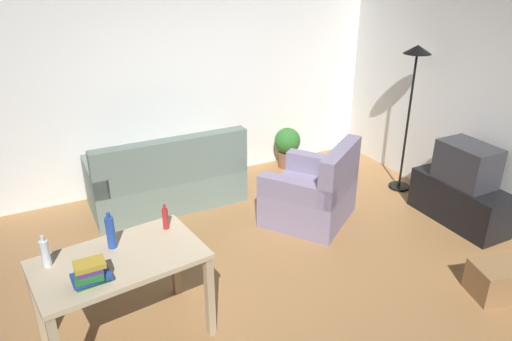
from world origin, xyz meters
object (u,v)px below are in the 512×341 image
storage_box (500,280)px  book_stack (90,273)px  desk (120,270)px  potted_plant (287,145)px  bottle_blue (111,232)px  tv_stand (460,202)px  tv (467,164)px  bottle_red (165,218)px  bottle_clear (45,253)px  torchiere_lamp (414,79)px  couch (167,180)px  armchair (313,194)px

storage_box → book_stack: bearing=167.6°
desk → potted_plant: bearing=32.6°
bottle_blue → book_stack: bottle_blue is taller
tv_stand → tv: (0.00, 0.00, 0.46)m
potted_plant → bottle_red: bearing=-138.3°
tv_stand → bottle_clear: 4.24m
tv → bottle_red: (-3.31, 0.08, 0.15)m
bottle_blue → book_stack: (-0.21, -0.37, -0.06)m
desk → storage_box: 3.22m
torchiere_lamp → book_stack: torchiere_lamp is taller
potted_plant → tv: bearing=-66.1°
tv_stand → bottle_red: size_ratio=5.07×
bottle_blue → couch: bearing=62.6°
tv_stand → storage_box: size_ratio=2.29×
tv_stand → bottle_blue: size_ratio=3.75×
armchair → storage_box: (0.75, -1.85, -0.17)m
couch → book_stack: bearing=62.2°
armchair → bottle_red: bottle_red is taller
tv → book_stack: size_ratio=2.33×
armchair → storage_box: bearing=76.6°
tv → armchair: (-1.44, 0.76, -0.38)m
storage_box → desk: bearing=163.0°
couch → bottle_red: bottle_red is taller
bottle_clear → bottle_blue: 0.46m
bottle_clear → book_stack: size_ratio=0.95×
couch → tv: same height
tv_stand → book_stack: 4.01m
potted_plant → book_stack: 3.96m
tv_stand → potted_plant: bearing=23.8°
tv_stand → bottle_red: 3.36m
torchiere_lamp → bottle_clear: bearing=-166.9°
desk → bottle_blue: bearing=86.0°
armchair → bottle_blue: size_ratio=4.16×
couch → tv_stand: couch is taller
desk → armchair: 2.50m
desk → book_stack: size_ratio=4.97×
bottle_red → book_stack: bearing=-145.5°
armchair → bottle_red: size_ratio=5.63×
tv → desk: 3.74m
couch → armchair: (1.34, -1.09, 0.01)m
torchiere_lamp → armchair: bearing=-173.1°
couch → potted_plant: bearing=-170.3°
torchiere_lamp → bottle_clear: 4.34m
torchiere_lamp → armchair: (-1.44, -0.17, -1.09)m
storage_box → bottle_red: bearing=155.9°
storage_box → bottle_red: bottle_red is taller
torchiere_lamp → storage_box: (-0.69, -2.03, -1.26)m
potted_plant → book_stack: bearing=-139.7°
torchiere_lamp → bottle_red: torchiere_lamp is taller
desk → couch: bearing=57.3°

